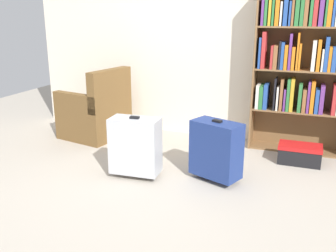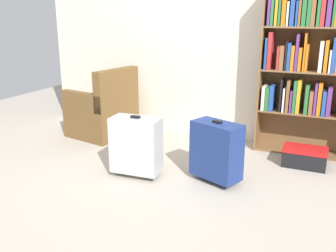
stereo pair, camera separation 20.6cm
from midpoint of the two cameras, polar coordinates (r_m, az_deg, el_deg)
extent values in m
plane|color=#B2A899|center=(3.42, -1.01, -10.57)|extent=(8.58, 8.58, 0.00)
cube|color=beige|center=(4.87, 8.86, 13.36)|extent=(4.90, 0.10, 2.60)
cube|color=brown|center=(4.56, 15.19, 8.17)|extent=(0.02, 0.31, 1.87)
cube|color=brown|center=(4.65, 22.07, 7.70)|extent=(1.09, 0.02, 1.87)
cube|color=brown|center=(4.73, 20.77, -3.67)|extent=(1.05, 0.29, 0.02)
cube|color=brown|center=(4.59, 21.37, 1.82)|extent=(1.05, 0.29, 0.02)
cube|color=brown|center=(4.51, 21.99, 7.58)|extent=(1.05, 0.29, 0.02)
cube|color=brown|center=(4.47, 22.66, 13.51)|extent=(1.05, 0.29, 0.02)
cube|color=silver|center=(4.57, 15.54, 4.20)|extent=(0.04, 0.22, 0.28)
cube|color=#2D7238|center=(4.58, 16.10, 4.11)|extent=(0.04, 0.26, 0.26)
cube|color=#264C99|center=(4.57, 16.70, 4.18)|extent=(0.04, 0.25, 0.29)
cube|color=black|center=(4.54, 17.96, 4.46)|extent=(0.02, 0.22, 0.36)
cube|color=silver|center=(4.53, 18.32, 3.84)|extent=(0.02, 0.20, 0.27)
cube|color=brown|center=(4.52, 18.87, 4.29)|extent=(0.03, 0.19, 0.36)
cube|color=#66337F|center=(4.56, 19.34, 3.67)|extent=(0.02, 0.26, 0.25)
cube|color=#2D7238|center=(4.52, 19.81, 4.23)|extent=(0.03, 0.21, 0.36)
cube|color=gold|center=(4.53, 20.34, 4.25)|extent=(0.04, 0.24, 0.37)
cube|color=#2D7238|center=(4.50, 21.37, 3.77)|extent=(0.04, 0.18, 0.32)
cube|color=brown|center=(4.51, 21.95, 3.35)|extent=(0.04, 0.19, 0.26)
cube|color=#66337F|center=(4.54, 22.55, 3.88)|extent=(0.03, 0.26, 0.34)
cube|color=orange|center=(4.53, 23.06, 3.86)|extent=(0.04, 0.26, 0.35)
cube|color=#264C99|center=(4.51, 23.62, 3.20)|extent=(0.04, 0.19, 0.27)
cube|color=#66337F|center=(4.54, 24.27, 3.46)|extent=(0.04, 0.25, 0.31)
cube|color=#264C99|center=(4.50, 15.97, 10.47)|extent=(0.02, 0.23, 0.34)
cube|color=#B22D2D|center=(4.46, 16.45, 10.78)|extent=(0.04, 0.18, 0.40)
cube|color=#B22D2D|center=(4.50, 17.67, 9.77)|extent=(0.03, 0.27, 0.25)
cube|color=brown|center=(4.47, 18.13, 9.72)|extent=(0.04, 0.21, 0.26)
cube|color=black|center=(4.45, 18.68, 9.93)|extent=(0.02, 0.18, 0.31)
cube|color=#264C99|center=(4.48, 19.10, 9.86)|extent=(0.03, 0.24, 0.30)
cube|color=orange|center=(4.48, 19.60, 9.65)|extent=(0.03, 0.25, 0.27)
cube|color=#66337F|center=(4.48, 20.19, 10.37)|extent=(0.03, 0.26, 0.39)
cube|color=orange|center=(4.45, 20.54, 9.39)|extent=(0.03, 0.20, 0.25)
cube|color=orange|center=(4.46, 21.20, 10.32)|extent=(0.02, 0.24, 0.40)
cube|color=orange|center=(4.43, 21.42, 9.50)|extent=(0.02, 0.18, 0.28)
cube|color=silver|center=(4.43, 23.28, 9.55)|extent=(0.04, 0.19, 0.32)
cube|color=orange|center=(4.43, 23.95, 9.54)|extent=(0.03, 0.19, 0.33)
cube|color=silver|center=(4.46, 24.42, 8.90)|extent=(0.02, 0.23, 0.24)
cube|color=#264C99|center=(4.46, 24.95, 9.65)|extent=(0.04, 0.25, 0.36)
cube|color=#66337F|center=(4.47, 16.45, 16.15)|extent=(0.03, 0.21, 0.30)
cube|color=#2D7238|center=(4.49, 16.96, 16.14)|extent=(0.03, 0.26, 0.31)
cube|color=gold|center=(4.46, 17.46, 16.05)|extent=(0.03, 0.22, 0.30)
cube|color=#2D7238|center=(4.44, 17.94, 16.60)|extent=(0.02, 0.18, 0.39)
cube|color=orange|center=(4.46, 18.47, 15.85)|extent=(0.04, 0.23, 0.28)
cube|color=silver|center=(4.47, 19.03, 15.62)|extent=(0.02, 0.26, 0.25)
cube|color=#264C99|center=(4.47, 19.71, 16.40)|extent=(0.04, 0.26, 0.38)
cube|color=#264C99|center=(4.43, 20.20, 15.54)|extent=(0.02, 0.20, 0.26)
cube|color=brown|center=(4.46, 20.67, 16.02)|extent=(0.02, 0.26, 0.34)
cube|color=#2D7238|center=(4.42, 21.18, 15.73)|extent=(0.04, 0.18, 0.30)
cube|color=#2D7238|center=(4.44, 21.85, 15.67)|extent=(0.04, 0.24, 0.30)
cube|color=brown|center=(4.45, 22.44, 15.89)|extent=(0.04, 0.26, 0.35)
cube|color=#2D7238|center=(4.45, 23.13, 16.03)|extent=(0.03, 0.26, 0.38)
cube|color=#B22D2D|center=(4.40, 23.61, 15.54)|extent=(0.04, 0.17, 0.31)
cube|color=#66337F|center=(4.43, 24.43, 15.85)|extent=(0.04, 0.23, 0.37)
cube|color=#2D7238|center=(4.41, 24.99, 15.39)|extent=(0.02, 0.19, 0.31)
cube|color=brown|center=(5.08, -8.76, 0.88)|extent=(0.82, 0.82, 0.40)
cube|color=#91724F|center=(5.02, -8.88, 3.51)|extent=(0.67, 0.60, 0.08)
cube|color=brown|center=(4.78, -6.48, 5.53)|extent=(0.26, 0.71, 0.50)
cube|color=brown|center=(5.22, -6.62, 4.89)|extent=(0.71, 0.24, 0.22)
cube|color=brown|center=(4.80, -11.40, 3.64)|extent=(0.71, 0.24, 0.22)
cylinder|color=white|center=(4.75, -5.09, -2.03)|extent=(0.08, 0.08, 0.10)
torus|color=white|center=(4.73, -4.54, -2.06)|extent=(0.06, 0.01, 0.06)
cube|color=black|center=(4.30, 21.11, -4.53)|extent=(0.44, 0.25, 0.18)
cube|color=red|center=(4.27, 21.24, -3.32)|extent=(0.45, 0.26, 0.04)
cube|color=navy|center=(3.63, 8.89, -3.63)|extent=(0.53, 0.40, 0.54)
cube|color=black|center=(3.54, 9.09, 0.61)|extent=(0.10, 0.08, 0.02)
cylinder|color=black|center=(3.83, 6.72, -7.17)|extent=(0.06, 0.06, 0.05)
cylinder|color=black|center=(3.65, 10.77, -8.57)|extent=(0.06, 0.06, 0.05)
cube|color=#B7BABF|center=(3.71, -3.23, -2.87)|extent=(0.49, 0.28, 0.55)
cube|color=black|center=(3.63, -3.30, 1.36)|extent=(0.09, 0.05, 0.02)
cylinder|color=black|center=(3.89, -5.43, -6.73)|extent=(0.05, 0.05, 0.05)
cylinder|color=black|center=(3.77, -0.80, -7.46)|extent=(0.05, 0.05, 0.05)
camera|label=1|loc=(0.10, -88.33, 0.50)|focal=40.63mm
camera|label=2|loc=(0.10, 91.67, -0.50)|focal=40.63mm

